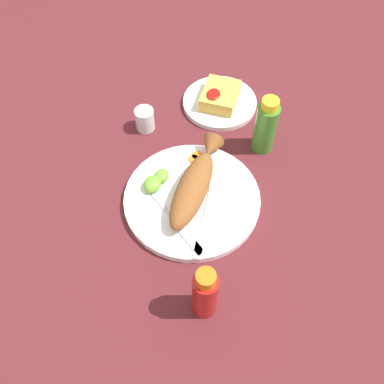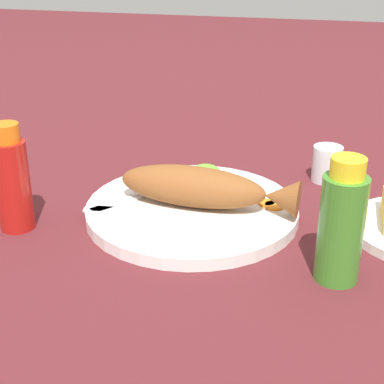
{
  "view_description": "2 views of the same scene",
  "coord_description": "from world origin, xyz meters",
  "px_view_note": "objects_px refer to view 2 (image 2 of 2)",
  "views": [
    {
      "loc": [
        0.51,
        0.15,
        0.81
      ],
      "look_at": [
        0.0,
        0.0,
        0.04
      ],
      "focal_mm": 40.0,
      "sensor_mm": 36.0,
      "label": 1
    },
    {
      "loc": [
        -0.18,
        0.74,
        0.39
      ],
      "look_at": [
        0.0,
        0.0,
        0.04
      ],
      "focal_mm": 55.0,
      "sensor_mm": 36.0,
      "label": 2
    }
  ],
  "objects_px": {
    "fork_far": "(139,197)",
    "hot_sauce_bottle_red": "(12,181)",
    "fork_near": "(139,212)",
    "main_plate": "(192,210)",
    "hot_sauce_bottle_green": "(341,224)",
    "fried_fish": "(204,188)",
    "salt_cup": "(327,166)"
  },
  "relations": [
    {
      "from": "fork_far",
      "to": "fork_near",
      "type": "bearing_deg",
      "value": 56.29
    },
    {
      "from": "fork_near",
      "to": "fork_far",
      "type": "bearing_deg",
      "value": -76.41
    },
    {
      "from": "fork_far",
      "to": "hot_sauce_bottle_green",
      "type": "xyz_separation_m",
      "value": [
        -0.29,
        0.12,
        0.05
      ]
    },
    {
      "from": "fried_fish",
      "to": "hot_sauce_bottle_red",
      "type": "distance_m",
      "value": 0.26
    },
    {
      "from": "fried_fish",
      "to": "main_plate",
      "type": "bearing_deg",
      "value": -0.0
    },
    {
      "from": "fork_near",
      "to": "salt_cup",
      "type": "height_order",
      "value": "salt_cup"
    },
    {
      "from": "fork_near",
      "to": "hot_sauce_bottle_green",
      "type": "relative_size",
      "value": 1.2
    },
    {
      "from": "fork_far",
      "to": "hot_sauce_bottle_green",
      "type": "distance_m",
      "value": 0.32
    },
    {
      "from": "salt_cup",
      "to": "fried_fish",
      "type": "bearing_deg",
      "value": 47.21
    },
    {
      "from": "hot_sauce_bottle_green",
      "to": "fork_far",
      "type": "bearing_deg",
      "value": -23.05
    },
    {
      "from": "main_plate",
      "to": "fork_far",
      "type": "distance_m",
      "value": 0.08
    },
    {
      "from": "main_plate",
      "to": "salt_cup",
      "type": "relative_size",
      "value": 5.19
    },
    {
      "from": "main_plate",
      "to": "hot_sauce_bottle_green",
      "type": "bearing_deg",
      "value": 150.03
    },
    {
      "from": "fried_fish",
      "to": "fork_far",
      "type": "xyz_separation_m",
      "value": [
        0.1,
        -0.0,
        -0.03
      ]
    },
    {
      "from": "hot_sauce_bottle_red",
      "to": "hot_sauce_bottle_green",
      "type": "xyz_separation_m",
      "value": [
        -0.43,
        0.03,
        0.0
      ]
    },
    {
      "from": "main_plate",
      "to": "hot_sauce_bottle_green",
      "type": "relative_size",
      "value": 1.99
    },
    {
      "from": "fried_fish",
      "to": "salt_cup",
      "type": "bearing_deg",
      "value": -129.62
    },
    {
      "from": "fried_fish",
      "to": "salt_cup",
      "type": "xyz_separation_m",
      "value": [
        -0.17,
        -0.18,
        -0.02
      ]
    },
    {
      "from": "hot_sauce_bottle_green",
      "to": "salt_cup",
      "type": "height_order",
      "value": "hot_sauce_bottle_green"
    },
    {
      "from": "main_plate",
      "to": "fried_fish",
      "type": "xyz_separation_m",
      "value": [
        -0.02,
        0.0,
        0.04
      ]
    },
    {
      "from": "fork_far",
      "to": "hot_sauce_bottle_red",
      "type": "bearing_deg",
      "value": -19.28
    },
    {
      "from": "main_plate",
      "to": "fork_near",
      "type": "distance_m",
      "value": 0.08
    },
    {
      "from": "main_plate",
      "to": "hot_sauce_bottle_red",
      "type": "distance_m",
      "value": 0.25
    },
    {
      "from": "fork_near",
      "to": "hot_sauce_bottle_green",
      "type": "height_order",
      "value": "hot_sauce_bottle_green"
    },
    {
      "from": "fork_near",
      "to": "fork_far",
      "type": "relative_size",
      "value": 1.2
    },
    {
      "from": "fork_far",
      "to": "hot_sauce_bottle_green",
      "type": "relative_size",
      "value": 1.01
    },
    {
      "from": "main_plate",
      "to": "salt_cup",
      "type": "height_order",
      "value": "salt_cup"
    },
    {
      "from": "fork_near",
      "to": "fork_far",
      "type": "height_order",
      "value": "same"
    },
    {
      "from": "fork_near",
      "to": "salt_cup",
      "type": "relative_size",
      "value": 3.14
    },
    {
      "from": "hot_sauce_bottle_red",
      "to": "fork_far",
      "type": "bearing_deg",
      "value": -146.78
    },
    {
      "from": "fork_far",
      "to": "hot_sauce_bottle_red",
      "type": "distance_m",
      "value": 0.18
    },
    {
      "from": "fried_fish",
      "to": "fork_near",
      "type": "bearing_deg",
      "value": 31.38
    }
  ]
}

